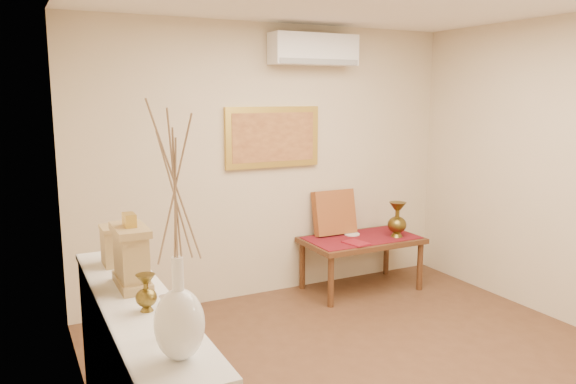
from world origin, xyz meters
TOP-DOWN VIEW (x-y plane):
  - wall_back at (0.00, 2.25)m, footprint 4.00×0.02m
  - wall_left at (-2.00, 0.00)m, footprint 0.02×4.50m
  - white_vase at (-1.80, -0.75)m, footprint 0.20×0.20m
  - candlestick at (-1.80, -0.53)m, footprint 0.09×0.09m
  - brass_urn_small at (-1.81, -0.18)m, footprint 0.11×0.11m
  - table_cloth at (0.85, 1.88)m, footprint 1.14×0.59m
  - brass_urn_tall at (1.19, 1.74)m, footprint 0.20×0.20m
  - plate at (0.82, 2.02)m, footprint 0.16×0.16m
  - menu at (0.66, 1.70)m, footprint 0.23×0.28m
  - cushion at (0.67, 2.13)m, footprint 0.47×0.20m
  - mantel_clock at (-1.80, 0.21)m, footprint 0.17×0.36m
  - wooden_chest at (-1.81, 0.66)m, footprint 0.16×0.21m
  - low_table at (0.85, 1.88)m, footprint 1.20×0.70m
  - painting at (0.00, 2.22)m, footprint 1.00×0.06m
  - ac_unit at (0.40, 2.12)m, footprint 0.90×0.25m

SIDE VIEW (x-z plane):
  - low_table at x=0.85m, z-range 0.21..0.76m
  - table_cloth at x=0.85m, z-range 0.55..0.56m
  - plate at x=0.82m, z-range 0.56..0.57m
  - menu at x=0.66m, z-range 0.56..0.57m
  - brass_urn_tall at x=1.19m, z-range 0.56..1.00m
  - cushion at x=0.67m, z-range 0.55..1.03m
  - candlestick at x=-1.80m, z-range 0.98..1.17m
  - brass_urn_small at x=-1.81m, z-range 0.98..1.22m
  - wooden_chest at x=-1.81m, z-range 0.98..1.22m
  - mantel_clock at x=-1.80m, z-range 0.95..1.36m
  - wall_back at x=0.00m, z-range 0.00..2.70m
  - wall_left at x=-2.00m, z-range 0.00..2.70m
  - white_vase at x=-1.80m, z-range 0.98..2.04m
  - painting at x=0.00m, z-range 1.30..1.90m
  - ac_unit at x=0.40m, z-range 2.30..2.60m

